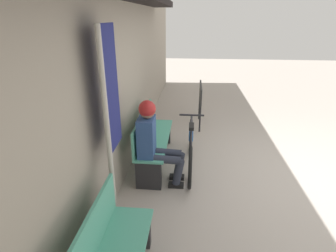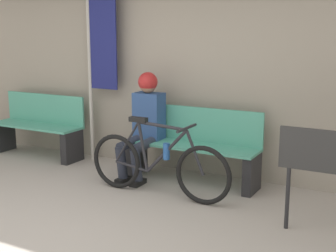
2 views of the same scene
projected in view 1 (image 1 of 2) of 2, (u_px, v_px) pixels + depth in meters
The scene contains 7 objects.
ground_plane at pixel (296, 180), 3.89m from camera, with size 24.00×24.00×0.00m, color #ADA399.
storefront_wall at pixel (118, 64), 3.47m from camera, with size 12.00×0.56×3.20m.
park_bench_near at pixel (152, 140), 4.24m from camera, with size 1.56×0.42×0.84m.
bicycle at pixel (191, 148), 4.11m from camera, with size 1.65×0.40×0.82m.
person_seated at pixel (154, 138), 3.58m from camera, with size 0.34×0.64×1.24m.
banner_pole at pixel (111, 109), 2.54m from camera, with size 0.45×0.05×2.19m.
signboard at pixel (200, 96), 5.59m from camera, with size 0.91×0.04×0.92m.
Camera 1 is at (-3.44, 1.60, 2.24)m, focal length 28.00 mm.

